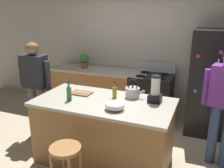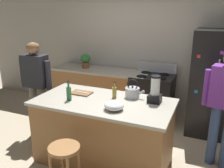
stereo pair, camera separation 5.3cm
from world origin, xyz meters
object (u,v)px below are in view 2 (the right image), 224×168
object	(u,v)px
stove_range	(152,98)
mixing_bowl	(114,105)
person_by_island_left	(36,81)
bar_stool	(65,157)
potted_plant	(86,60)
cutting_board	(81,93)
tea_kettle	(132,92)
blender_appliance	(155,91)
chef_knife	(82,92)
bottle_olive_oil	(69,93)
refrigerator	(219,84)
kitchen_island	(104,131)
bottle_vinegar	(114,92)

from	to	relation	value
stove_range	mixing_bowl	bearing A→B (deg)	-91.99
person_by_island_left	bar_stool	bearing A→B (deg)	-40.24
potted_plant	cutting_board	size ratio (longest dim) A/B	1.00
potted_plant	stove_range	bearing A→B (deg)	-1.02
tea_kettle	potted_plant	bearing A→B (deg)	138.67
person_by_island_left	blender_appliance	distance (m)	1.97
tea_kettle	chef_knife	bearing A→B (deg)	-168.61
cutting_board	mixing_bowl	bearing A→B (deg)	-27.76
bottle_olive_oil	cutting_board	xyz separation A→B (m)	(0.02, 0.29, -0.09)
refrigerator	cutting_board	world-z (taller)	refrigerator
kitchen_island	stove_range	world-z (taller)	stove_range
stove_range	refrigerator	bearing A→B (deg)	-1.26
mixing_bowl	bar_stool	bearing A→B (deg)	-123.65
bottle_olive_oil	bottle_vinegar	xyz separation A→B (m)	(0.53, 0.32, -0.02)
refrigerator	mixing_bowl	world-z (taller)	refrigerator
refrigerator	tea_kettle	world-z (taller)	refrigerator
refrigerator	person_by_island_left	world-z (taller)	refrigerator
kitchen_island	bottle_olive_oil	world-z (taller)	bottle_olive_oil
chef_knife	blender_appliance	bearing A→B (deg)	11.42
bar_stool	blender_appliance	size ratio (longest dim) A/B	1.74
refrigerator	chef_knife	xyz separation A→B (m)	(-1.83, -1.37, 0.05)
potted_plant	tea_kettle	bearing A→B (deg)	-41.33
refrigerator	person_by_island_left	size ratio (longest dim) A/B	1.11
person_by_island_left	cutting_board	size ratio (longest dim) A/B	5.36
bottle_vinegar	cutting_board	xyz separation A→B (m)	(-0.51, -0.02, -0.08)
kitchen_island	person_by_island_left	distance (m)	1.44
stove_range	cutting_board	xyz separation A→B (m)	(-0.73, -1.39, 0.46)
person_by_island_left	potted_plant	bearing A→B (deg)	81.59
kitchen_island	chef_knife	xyz separation A→B (m)	(-0.40, 0.13, 0.48)
bar_stool	tea_kettle	world-z (taller)	tea_kettle
blender_appliance	bottle_olive_oil	world-z (taller)	blender_appliance
kitchen_island	bar_stool	size ratio (longest dim) A/B	2.97
blender_appliance	chef_knife	xyz separation A→B (m)	(-1.04, -0.09, -0.13)
person_by_island_left	mixing_bowl	xyz separation A→B (m)	(1.57, -0.45, -0.00)
person_by_island_left	bottle_olive_oil	world-z (taller)	person_by_island_left
stove_range	mixing_bowl	size ratio (longest dim) A/B	4.48
mixing_bowl	blender_appliance	bearing A→B (deg)	48.03
potted_plant	bottle_vinegar	distance (m)	1.86
bar_stool	chef_knife	size ratio (longest dim) A/B	2.87
cutting_board	refrigerator	bearing A→B (deg)	36.53
mixing_bowl	tea_kettle	distance (m)	0.50
refrigerator	bottle_vinegar	size ratio (longest dim) A/B	7.60
person_by_island_left	bottle_vinegar	xyz separation A→B (m)	(1.42, -0.08, 0.03)
mixing_bowl	chef_knife	bearing A→B (deg)	151.52
kitchen_island	person_by_island_left	xyz separation A→B (m)	(-1.32, 0.24, 0.51)
person_by_island_left	bottle_olive_oil	xyz separation A→B (m)	(0.89, -0.40, 0.05)
refrigerator	bottle_vinegar	distance (m)	1.90
refrigerator	blender_appliance	world-z (taller)	refrigerator
kitchen_island	potted_plant	world-z (taller)	potted_plant
bottle_olive_oil	tea_kettle	size ratio (longest dim) A/B	1.00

